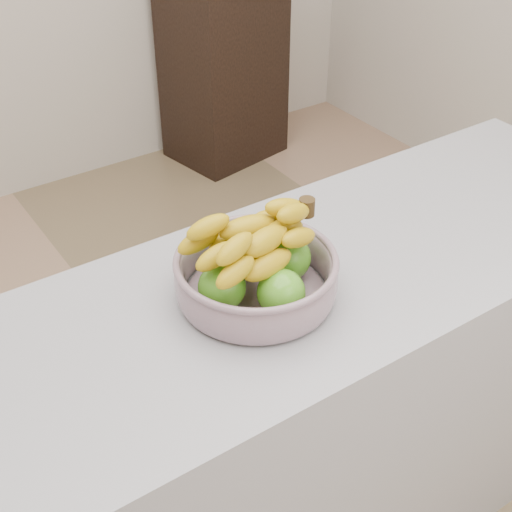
{
  "coord_description": "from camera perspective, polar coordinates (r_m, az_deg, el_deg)",
  "views": [
    {
      "loc": [
        -0.72,
        -1.22,
        1.82
      ],
      "look_at": [
        -0.08,
        -0.28,
        1.0
      ],
      "focal_mm": 50.0,
      "sensor_mm": 36.0,
      "label": 1
    }
  ],
  "objects": [
    {
      "name": "ground",
      "position": [
        2.3,
        -2.36,
        -16.5
      ],
      "size": [
        4.0,
        4.0,
        0.0
      ],
      "primitive_type": "plane",
      "color": "#9E7B60",
      "rests_on": "ground"
    },
    {
      "name": "counter",
      "position": [
        1.81,
        2.11,
        -13.48
      ],
      "size": [
        2.0,
        0.6,
        0.9
      ],
      "primitive_type": "cube",
      "color": "#98979F",
      "rests_on": "ground"
    },
    {
      "name": "cabinet",
      "position": [
        3.76,
        -2.62,
        14.82
      ],
      "size": [
        0.6,
        0.51,
        0.96
      ],
      "primitive_type": "cube",
      "rotation": [
        0.0,
        0.0,
        0.18
      ],
      "color": "black",
      "rests_on": "ground"
    },
    {
      "name": "fruit_bowl",
      "position": [
        1.42,
        -0.02,
        -1.26
      ],
      "size": [
        0.33,
        0.33,
        0.19
      ],
      "rotation": [
        0.0,
        0.0,
        0.03
      ],
      "color": "#A5B3C6",
      "rests_on": "counter"
    }
  ]
}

